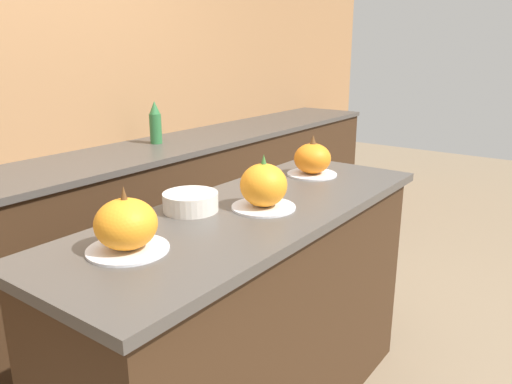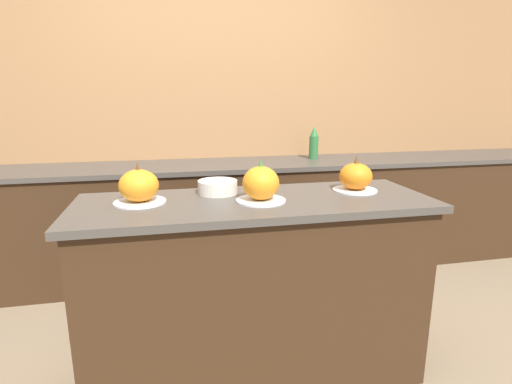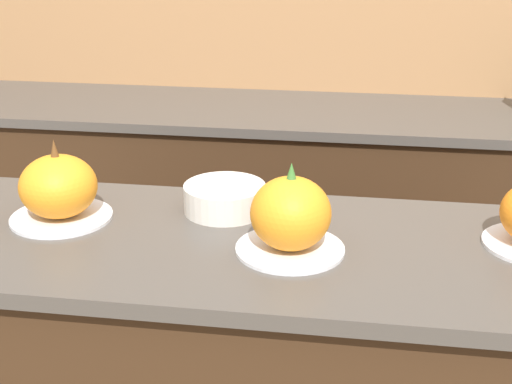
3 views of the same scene
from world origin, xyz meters
name	(u,v)px [view 1 (image 1 of 3)]	position (x,y,z in m)	size (l,w,h in m)	color
wall_back	(9,95)	(0.00, 1.61, 1.25)	(8.00, 0.06, 2.50)	#9E7047
kitchen_island	(254,321)	(0.00, 0.00, 0.47)	(1.68, 0.59, 0.94)	#382314
back_counter	(62,250)	(0.00, 1.28, 0.45)	(6.00, 0.60, 0.90)	#382314
pumpkin_cake_left	(126,226)	(-0.53, 0.05, 1.01)	(0.24, 0.24, 0.19)	silver
pumpkin_cake_center	(264,187)	(0.02, -0.03, 1.02)	(0.23, 0.23, 0.20)	silver
pumpkin_cake_right	(312,160)	(0.54, 0.07, 1.01)	(0.22, 0.22, 0.18)	silver
bottle_tall	(155,123)	(0.78, 1.35, 1.03)	(0.08, 0.08, 0.27)	#2D6B38
mixing_bowl	(191,202)	(-0.16, 0.16, 0.97)	(0.20, 0.20, 0.07)	beige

